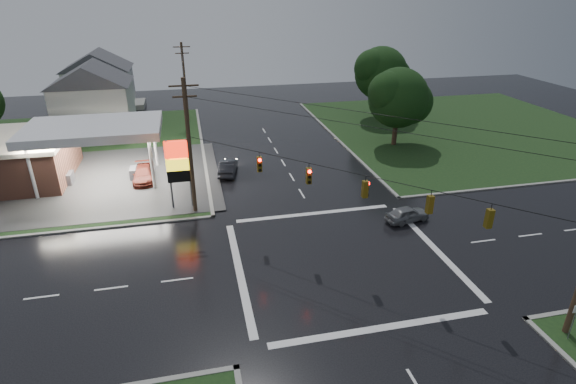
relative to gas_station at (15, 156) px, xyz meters
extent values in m
plane|color=black|center=(25.68, -19.70, -2.55)|extent=(120.00, 120.00, 0.00)
cube|color=black|center=(-0.32, 6.30, -2.51)|extent=(36.00, 36.00, 0.08)
cube|color=black|center=(51.68, 6.30, -2.51)|extent=(36.00, 36.00, 0.08)
cube|color=#2D2D2D|center=(5.68, -1.70, -2.46)|extent=(26.00, 18.00, 0.02)
cube|color=brown|center=(-1.32, 0.30, -0.55)|extent=(12.00, 10.00, 4.00)
cylinder|color=silver|center=(2.68, -4.70, -0.05)|extent=(0.30, 0.30, 5.00)
cylinder|color=silver|center=(12.68, -4.70, -0.05)|extent=(0.30, 0.30, 5.00)
cylinder|color=silver|center=(2.68, 1.30, -0.05)|extent=(0.30, 0.30, 5.00)
cylinder|color=silver|center=(12.68, 1.30, -0.05)|extent=(0.30, 0.30, 5.00)
cube|color=silver|center=(7.68, -1.70, 2.65)|extent=(12.00, 8.00, 0.80)
cube|color=white|center=(7.68, -1.70, 2.23)|extent=(11.40, 7.40, 0.04)
cube|color=#59595E|center=(4.68, -1.70, -2.00)|extent=(0.80, 1.60, 1.10)
cube|color=#59595E|center=(10.68, -1.70, -2.00)|extent=(0.80, 1.60, 1.10)
cylinder|color=#59595E|center=(14.38, -9.20, 0.45)|extent=(0.16, 0.16, 6.00)
cylinder|color=#59595E|center=(15.98, -9.20, 0.45)|extent=(0.16, 0.16, 6.00)
cube|color=red|center=(15.18, -9.20, 2.65)|extent=(2.00, 0.35, 1.40)
cube|color=yellow|center=(15.18, -9.20, 1.35)|extent=(2.00, 0.35, 1.00)
cube|color=black|center=(15.18, -9.20, 0.35)|extent=(2.00, 0.35, 1.00)
cylinder|color=#382619|center=(16.18, -10.20, 2.95)|extent=(0.32, 0.32, 11.00)
cube|color=#382619|center=(16.18, -10.20, 7.85)|extent=(2.20, 0.12, 0.12)
cube|color=#382619|center=(16.18, -10.20, 7.05)|extent=(1.80, 0.12, 0.12)
cylinder|color=#382619|center=(16.18, 18.30, 2.70)|extent=(0.32, 0.32, 10.50)
cube|color=#382619|center=(16.18, 18.30, 7.35)|extent=(2.20, 0.12, 0.12)
cube|color=#382619|center=(16.18, 18.30, 6.55)|extent=(1.80, 0.12, 0.12)
cube|color=#59470C|center=(20.93, -14.95, 3.05)|extent=(0.34, 0.34, 1.10)
cylinder|color=#FF0C07|center=(20.93, -15.15, 3.43)|extent=(0.22, 0.08, 0.22)
cube|color=#59470C|center=(23.78, -17.80, 3.05)|extent=(0.34, 0.34, 1.10)
cylinder|color=#FF0C07|center=(23.78, -18.00, 3.43)|extent=(0.22, 0.08, 0.22)
cube|color=#59470C|center=(26.63, -20.65, 3.05)|extent=(0.34, 0.34, 1.10)
cylinder|color=#FF0C07|center=(26.83, -20.65, 3.43)|extent=(0.08, 0.22, 0.22)
cube|color=#59470C|center=(29.48, -23.50, 3.05)|extent=(0.34, 0.34, 1.10)
cylinder|color=#FF0C07|center=(29.48, -23.30, 3.43)|extent=(0.22, 0.08, 0.22)
cube|color=#59470C|center=(31.76, -25.78, 3.05)|extent=(0.34, 0.34, 1.10)
cylinder|color=#FF0C07|center=(31.76, -25.58, 3.43)|extent=(0.22, 0.08, 0.22)
cube|color=silver|center=(4.68, 16.30, 0.45)|extent=(9.00, 8.00, 6.00)
cube|color=gray|center=(9.98, 16.30, -2.15)|extent=(1.60, 4.80, 0.80)
cube|color=silver|center=(3.68, 28.30, 0.45)|extent=(9.00, 8.00, 6.00)
cube|color=gray|center=(8.98, 28.30, -2.15)|extent=(1.60, 4.80, 0.80)
cylinder|color=black|center=(39.68, 2.30, -0.03)|extent=(0.56, 0.56, 5.04)
sphere|color=black|center=(39.68, 2.30, 3.03)|extent=(6.80, 6.80, 6.80)
sphere|color=black|center=(41.38, 2.60, 2.40)|extent=(5.10, 5.10, 5.10)
sphere|color=black|center=(38.32, 1.90, 3.75)|extent=(4.76, 4.76, 4.76)
cylinder|color=black|center=(42.68, 14.30, 0.25)|extent=(0.56, 0.56, 5.60)
sphere|color=black|center=(42.68, 14.30, 3.65)|extent=(7.20, 7.20, 7.20)
sphere|color=black|center=(44.48, 14.60, 2.95)|extent=(5.40, 5.40, 5.40)
sphere|color=black|center=(41.24, 13.90, 4.45)|extent=(5.04, 5.04, 5.04)
imported|color=black|center=(19.66, -2.44, -1.83)|extent=(2.40, 4.55, 1.43)
imported|color=slate|center=(32.58, -15.56, -1.93)|extent=(3.84, 2.14, 1.24)
imported|color=#5B1E14|center=(11.56, -2.51, -1.87)|extent=(2.09, 4.76, 1.36)
camera|label=1|loc=(16.41, -44.38, 14.48)|focal=28.00mm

